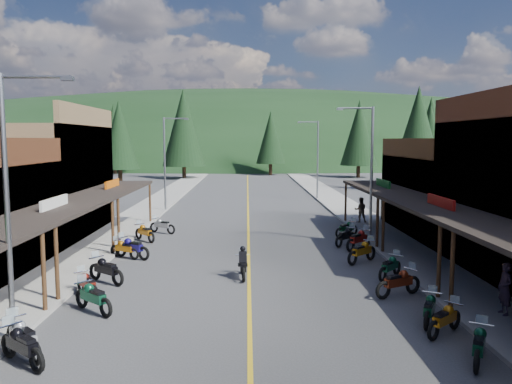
{
  "coord_description": "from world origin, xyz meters",
  "views": [
    {
      "loc": [
        -0.07,
        -20.56,
        6.12
      ],
      "look_at": [
        0.46,
        9.1,
        3.0
      ],
      "focal_mm": 35.0,
      "sensor_mm": 36.0,
      "label": 1
    }
  ],
  "objects_px": {
    "bike_west_4": "(22,344)",
    "bike_east_8": "(390,266)",
    "pedestrian_east_a": "(505,289)",
    "pine_0": "(3,137)",
    "bike_east_5": "(445,318)",
    "pedestrian_east_b": "(361,210)",
    "bike_east_9": "(362,250)",
    "pine_9": "(430,138)",
    "bike_east_7": "(398,281)",
    "streetlight_2": "(369,169)",
    "pine_5": "(431,130)",
    "pine_2": "(183,128)",
    "pine_8": "(65,141)",
    "bike_west_8": "(106,269)",
    "bike_east_10": "(359,238)",
    "streetlight_1": "(166,159)",
    "bike_west_10": "(124,248)",
    "pine_10": "(119,135)",
    "bike_west_7": "(87,283)",
    "bike_west_11": "(145,232)",
    "bike_east_6": "(430,307)",
    "shop_west_3": "(32,181)",
    "shop_east_3": "(460,195)",
    "bike_west_12": "(162,225)",
    "bike_east_4": "(479,343)",
    "pine_3": "(271,138)",
    "streetlight_3": "(316,156)",
    "pine_7": "(80,134)",
    "bike_west_5": "(23,336)",
    "bike_west_9": "(132,247)",
    "rider_on_bike": "(243,265)",
    "pine_1": "(114,133)",
    "bike_west_6": "(93,296)",
    "bike_east_11": "(346,235)",
    "pine_11": "(418,131)",
    "bike_east_12": "(347,228)",
    "streetlight_0": "(12,197)"
  },
  "relations": [
    {
      "from": "bike_west_8",
      "to": "bike_east_10",
      "type": "relative_size",
      "value": 0.98
    },
    {
      "from": "streetlight_2",
      "to": "bike_east_11",
      "type": "relative_size",
      "value": 3.82
    },
    {
      "from": "streetlight_3",
      "to": "pine_10",
      "type": "distance_m",
      "value": 32.06
    },
    {
      "from": "bike_east_5",
      "to": "bike_east_11",
      "type": "distance_m",
      "value": 13.33
    },
    {
      "from": "bike_west_4",
      "to": "bike_east_10",
      "type": "distance_m",
      "value": 18.75
    },
    {
      "from": "streetlight_3",
      "to": "pine_10",
      "type": "xyz_separation_m",
      "value": [
        -24.95,
        20.0,
        2.32
      ]
    },
    {
      "from": "streetlight_2",
      "to": "pine_11",
      "type": "relative_size",
      "value": 0.65
    },
    {
      "from": "pine_9",
      "to": "bike_east_7",
      "type": "height_order",
      "value": "pine_9"
    },
    {
      "from": "pine_10",
      "to": "bike_west_12",
      "type": "relative_size",
      "value": 5.76
    },
    {
      "from": "pine_0",
      "to": "bike_east_12",
      "type": "height_order",
      "value": "pine_0"
    },
    {
      "from": "bike_west_6",
      "to": "bike_east_4",
      "type": "bearing_deg",
      "value": -68.16
    },
    {
      "from": "bike_west_5",
      "to": "bike_west_9",
      "type": "relative_size",
      "value": 0.96
    },
    {
      "from": "bike_east_9",
      "to": "bike_east_5",
      "type": "bearing_deg",
      "value": -39.63
    },
    {
      "from": "pine_0",
      "to": "bike_east_12",
      "type": "distance_m",
      "value": 69.47
    },
    {
      "from": "bike_west_7",
      "to": "pedestrian_east_b",
      "type": "distance_m",
      "value": 22.03
    },
    {
      "from": "bike_west_4",
      "to": "bike_east_7",
      "type": "xyz_separation_m",
      "value": [
        12.02,
        5.79,
        0.01
      ]
    },
    {
      "from": "bike_west_6",
      "to": "pedestrian_east_a",
      "type": "height_order",
      "value": "pedestrian_east_a"
    },
    {
      "from": "bike_west_7",
      "to": "pedestrian_east_a",
      "type": "xyz_separation_m",
      "value": [
        15.05,
        -2.63,
        0.51
      ]
    },
    {
      "from": "pine_10",
      "to": "bike_east_9",
      "type": "distance_m",
      "value": 52.34
    },
    {
      "from": "bike_west_12",
      "to": "bike_east_4",
      "type": "distance_m",
      "value": 22.68
    },
    {
      "from": "pine_8",
      "to": "bike_west_6",
      "type": "bearing_deg",
      "value": -69.19
    },
    {
      "from": "streetlight_1",
      "to": "streetlight_3",
      "type": "distance_m",
      "value": 16.04
    },
    {
      "from": "shop_west_3",
      "to": "pine_8",
      "type": "xyz_separation_m",
      "value": [
        -8.22,
        28.7,
        2.46
      ]
    },
    {
      "from": "pedestrian_east_a",
      "to": "pine_0",
      "type": "bearing_deg",
      "value": -146.59
    },
    {
      "from": "bike_west_10",
      "to": "bike_east_8",
      "type": "relative_size",
      "value": 0.94
    },
    {
      "from": "pine_2",
      "to": "bike_west_11",
      "type": "relative_size",
      "value": 6.7
    },
    {
      "from": "streetlight_2",
      "to": "pine_5",
      "type": "bearing_deg",
      "value": 67.09
    },
    {
      "from": "pine_3",
      "to": "bike_west_7",
      "type": "xyz_separation_m",
      "value": [
        -10.32,
        -67.5,
        -5.93
      ]
    },
    {
      "from": "bike_west_9",
      "to": "pine_9",
      "type": "bearing_deg",
      "value": -5.67
    },
    {
      "from": "pine_3",
      "to": "pine_9",
      "type": "bearing_deg",
      "value": -46.4
    },
    {
      "from": "bike_east_5",
      "to": "pedestrian_east_b",
      "type": "xyz_separation_m",
      "value": [
        2.04,
        20.65,
        0.51
      ]
    },
    {
      "from": "streetlight_1",
      "to": "pine_11",
      "type": "relative_size",
      "value": 0.65
    },
    {
      "from": "bike_west_4",
      "to": "bike_east_8",
      "type": "relative_size",
      "value": 1.05
    },
    {
      "from": "streetlight_1",
      "to": "bike_west_10",
      "type": "xyz_separation_m",
      "value": [
        0.52,
        -17.12,
        -3.92
      ]
    },
    {
      "from": "bike_west_5",
      "to": "bike_east_6",
      "type": "distance_m",
      "value": 12.62
    },
    {
      "from": "bike_west_4",
      "to": "bike_west_5",
      "type": "xyz_separation_m",
      "value": [
        -0.2,
        0.54,
        0.01
      ]
    },
    {
      "from": "streetlight_3",
      "to": "pedestrian_east_a",
      "type": "distance_m",
      "value": 34.35
    },
    {
      "from": "bike_east_8",
      "to": "streetlight_1",
      "type": "bearing_deg",
      "value": 162.76
    },
    {
      "from": "pine_2",
      "to": "pine_8",
      "type": "bearing_deg",
      "value": -123.69
    },
    {
      "from": "streetlight_3",
      "to": "rider_on_bike",
      "type": "relative_size",
      "value": 4.03
    },
    {
      "from": "pine_2",
      "to": "pine_8",
      "type": "relative_size",
      "value": 1.4
    },
    {
      "from": "bike_east_6",
      "to": "bike_east_8",
      "type": "bearing_deg",
      "value": 114.9
    },
    {
      "from": "streetlight_0",
      "to": "pine_3",
      "type": "distance_m",
      "value": 72.86
    },
    {
      "from": "shop_east_3",
      "to": "bike_west_4",
      "type": "relative_size",
      "value": 5.11
    },
    {
      "from": "shop_east_3",
      "to": "bike_west_5",
      "type": "bearing_deg",
      "value": -137.87
    },
    {
      "from": "streetlight_0",
      "to": "streetlight_1",
      "type": "distance_m",
      "value": 28.0
    },
    {
      "from": "pine_7",
      "to": "pine_8",
      "type": "relative_size",
      "value": 1.25
    },
    {
      "from": "pine_1",
      "to": "pine_10",
      "type": "height_order",
      "value": "pine_1"
    },
    {
      "from": "shop_west_3",
      "to": "bike_east_9",
      "type": "bearing_deg",
      "value": -21.36
    },
    {
      "from": "bike_west_7",
      "to": "bike_west_11",
      "type": "distance_m",
      "value": 10.73
    }
  ]
}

